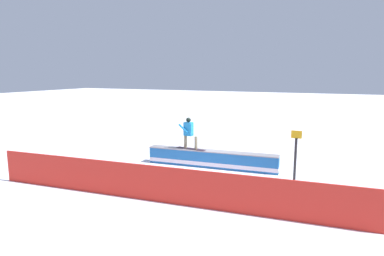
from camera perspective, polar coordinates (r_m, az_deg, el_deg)
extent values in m
plane|color=white|center=(15.13, 3.32, -6.71)|extent=(120.00, 120.00, 0.00)
cube|color=#1F66B5|center=(15.04, 3.33, -5.38)|extent=(5.95, 0.91, 0.73)
cube|color=white|center=(15.08, 3.32, -6.05)|extent=(5.96, 0.92, 0.17)
cube|color=gray|center=(14.94, 3.34, -3.96)|extent=(5.95, 0.97, 0.04)
cube|color=#2A1C2A|center=(15.24, -0.22, -3.58)|extent=(1.47, 0.46, 0.01)
cylinder|color=gray|center=(15.31, -1.12, -2.34)|extent=(0.16, 0.16, 0.59)
cylinder|color=gray|center=(15.03, 0.70, -2.57)|extent=(0.16, 0.16, 0.59)
cube|color=#1E86CF|center=(15.12, -0.61, -0.17)|extent=(0.43, 0.29, 0.61)
sphere|color=black|center=(15.06, -0.61, 1.39)|extent=(0.22, 0.22, 0.22)
cylinder|color=#1E86CF|center=(15.07, -1.52, -0.08)|extent=(0.50, 0.15, 0.41)
cylinder|color=#1E86CF|center=(15.20, 0.04, 0.00)|extent=(0.12, 0.10, 0.55)
cube|color=red|center=(11.03, -5.09, -9.64)|extent=(13.24, 1.03, 1.21)
cylinder|color=#262628|center=(13.52, 17.27, -5.30)|extent=(0.10, 0.10, 1.73)
cube|color=yellow|center=(13.31, 17.49, -1.07)|extent=(0.40, 0.04, 0.30)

